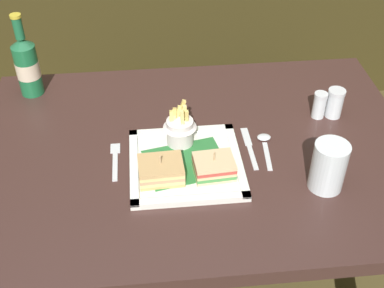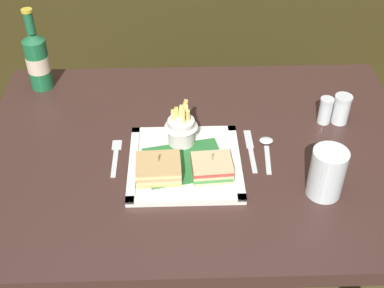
{
  "view_description": "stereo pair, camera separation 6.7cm",
  "coord_description": "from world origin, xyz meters",
  "px_view_note": "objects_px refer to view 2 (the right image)",
  "views": [
    {
      "loc": [
        -0.11,
        -0.97,
        1.55
      ],
      "look_at": [
        -0.02,
        -0.03,
        0.77
      ],
      "focal_mm": 47.58,
      "sensor_mm": 36.0,
      "label": 1
    },
    {
      "loc": [
        -0.05,
        -0.98,
        1.55
      ],
      "look_at": [
        -0.02,
        -0.03,
        0.77
      ],
      "focal_mm": 47.58,
      "sensor_mm": 36.0,
      "label": 2
    }
  ],
  "objects_px": {
    "water_glass": "(326,176)",
    "pepper_shaker": "(341,111)",
    "sandwich_half_left": "(159,169)",
    "spoon": "(267,146)",
    "beer_bottle": "(37,59)",
    "salt_shaker": "(325,112)",
    "knife": "(250,149)",
    "square_plate": "(185,164)",
    "fries_cup": "(181,127)",
    "sandwich_half_right": "(212,168)",
    "fork": "(116,155)",
    "dining_table": "(198,187)"
  },
  "relations": [
    {
      "from": "dining_table",
      "to": "salt_shaker",
      "type": "xyz_separation_m",
      "value": [
        0.34,
        0.1,
        0.17
      ]
    },
    {
      "from": "sandwich_half_left",
      "to": "knife",
      "type": "bearing_deg",
      "value": 23.94
    },
    {
      "from": "fries_cup",
      "to": "beer_bottle",
      "type": "height_order",
      "value": "beer_bottle"
    },
    {
      "from": "sandwich_half_left",
      "to": "salt_shaker",
      "type": "height_order",
      "value": "same"
    },
    {
      "from": "sandwich_half_right",
      "to": "salt_shaker",
      "type": "xyz_separation_m",
      "value": [
        0.31,
        0.21,
        0.0
      ]
    },
    {
      "from": "sandwich_half_left",
      "to": "pepper_shaker",
      "type": "bearing_deg",
      "value": 23.58
    },
    {
      "from": "water_glass",
      "to": "pepper_shaker",
      "type": "height_order",
      "value": "water_glass"
    },
    {
      "from": "sandwich_half_left",
      "to": "sandwich_half_right",
      "type": "height_order",
      "value": "same"
    },
    {
      "from": "sandwich_half_right",
      "to": "fries_cup",
      "type": "relative_size",
      "value": 0.85
    },
    {
      "from": "water_glass",
      "to": "pepper_shaker",
      "type": "distance_m",
      "value": 0.28
    },
    {
      "from": "sandwich_half_left",
      "to": "fries_cup",
      "type": "bearing_deg",
      "value": 66.16
    },
    {
      "from": "spoon",
      "to": "pepper_shaker",
      "type": "bearing_deg",
      "value": 25.76
    },
    {
      "from": "sandwich_half_right",
      "to": "salt_shaker",
      "type": "relative_size",
      "value": 1.31
    },
    {
      "from": "beer_bottle",
      "to": "spoon",
      "type": "xyz_separation_m",
      "value": [
        0.62,
        -0.3,
        -0.09
      ]
    },
    {
      "from": "fries_cup",
      "to": "fork",
      "type": "distance_m",
      "value": 0.18
    },
    {
      "from": "sandwich_half_left",
      "to": "knife",
      "type": "distance_m",
      "value": 0.25
    },
    {
      "from": "dining_table",
      "to": "water_glass",
      "type": "height_order",
      "value": "water_glass"
    },
    {
      "from": "sandwich_half_right",
      "to": "beer_bottle",
      "type": "relative_size",
      "value": 0.4
    },
    {
      "from": "dining_table",
      "to": "pepper_shaker",
      "type": "distance_m",
      "value": 0.43
    },
    {
      "from": "sandwich_half_left",
      "to": "fork",
      "type": "relative_size",
      "value": 0.77
    },
    {
      "from": "fork",
      "to": "water_glass",
      "type": "bearing_deg",
      "value": -16.39
    },
    {
      "from": "sandwich_half_left",
      "to": "knife",
      "type": "relative_size",
      "value": 0.65
    },
    {
      "from": "beer_bottle",
      "to": "water_glass",
      "type": "bearing_deg",
      "value": -32.69
    },
    {
      "from": "beer_bottle",
      "to": "pepper_shaker",
      "type": "height_order",
      "value": "beer_bottle"
    },
    {
      "from": "fries_cup",
      "to": "knife",
      "type": "bearing_deg",
      "value": -7.17
    },
    {
      "from": "beer_bottle",
      "to": "fork",
      "type": "distance_m",
      "value": 0.41
    },
    {
      "from": "sandwich_half_right",
      "to": "salt_shaker",
      "type": "distance_m",
      "value": 0.38
    },
    {
      "from": "square_plate",
      "to": "beer_bottle",
      "type": "bearing_deg",
      "value": 138.49
    },
    {
      "from": "sandwich_half_left",
      "to": "square_plate",
      "type": "bearing_deg",
      "value": 35.49
    },
    {
      "from": "fork",
      "to": "knife",
      "type": "height_order",
      "value": "same"
    },
    {
      "from": "fork",
      "to": "knife",
      "type": "bearing_deg",
      "value": 2.62
    },
    {
      "from": "beer_bottle",
      "to": "fork",
      "type": "height_order",
      "value": "beer_bottle"
    },
    {
      "from": "dining_table",
      "to": "water_glass",
      "type": "bearing_deg",
      "value": -31.18
    },
    {
      "from": "sandwich_half_right",
      "to": "beer_bottle",
      "type": "xyz_separation_m",
      "value": [
        -0.47,
        0.41,
        0.06
      ]
    },
    {
      "from": "water_glass",
      "to": "fork",
      "type": "xyz_separation_m",
      "value": [
        -0.48,
        0.14,
        -0.05
      ]
    },
    {
      "from": "dining_table",
      "to": "sandwich_half_left",
      "type": "relative_size",
      "value": 10.48
    },
    {
      "from": "knife",
      "to": "sandwich_half_right",
      "type": "bearing_deg",
      "value": -135.87
    },
    {
      "from": "fries_cup",
      "to": "water_glass",
      "type": "relative_size",
      "value": 0.95
    },
    {
      "from": "dining_table",
      "to": "pepper_shaker",
      "type": "height_order",
      "value": "pepper_shaker"
    },
    {
      "from": "fries_cup",
      "to": "knife",
      "type": "xyz_separation_m",
      "value": [
        0.17,
        -0.02,
        -0.06
      ]
    },
    {
      "from": "beer_bottle",
      "to": "pepper_shaker",
      "type": "relative_size",
      "value": 2.96
    },
    {
      "from": "knife",
      "to": "salt_shaker",
      "type": "height_order",
      "value": "salt_shaker"
    },
    {
      "from": "fries_cup",
      "to": "salt_shaker",
      "type": "distance_m",
      "value": 0.39
    },
    {
      "from": "square_plate",
      "to": "pepper_shaker",
      "type": "bearing_deg",
      "value": 21.58
    },
    {
      "from": "beer_bottle",
      "to": "salt_shaker",
      "type": "relative_size",
      "value": 3.26
    },
    {
      "from": "sandwich_half_right",
      "to": "spoon",
      "type": "distance_m",
      "value": 0.18
    },
    {
      "from": "sandwich_half_right",
      "to": "pepper_shaker",
      "type": "height_order",
      "value": "pepper_shaker"
    },
    {
      "from": "water_glass",
      "to": "pepper_shaker",
      "type": "bearing_deg",
      "value": 68.51
    },
    {
      "from": "sandwich_half_left",
      "to": "spoon",
      "type": "bearing_deg",
      "value": 21.84
    },
    {
      "from": "water_glass",
      "to": "fork",
      "type": "relative_size",
      "value": 0.88
    }
  ]
}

